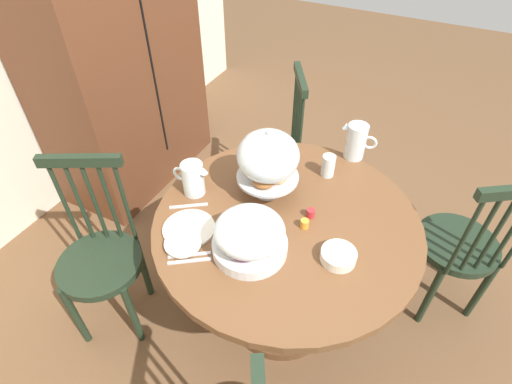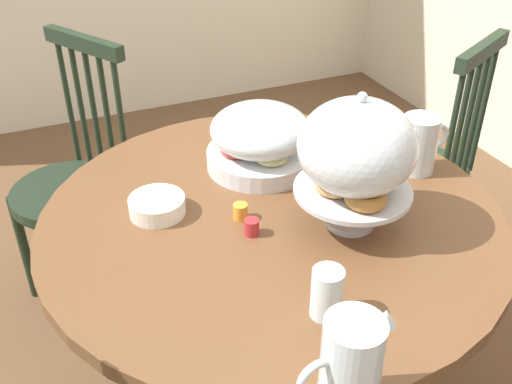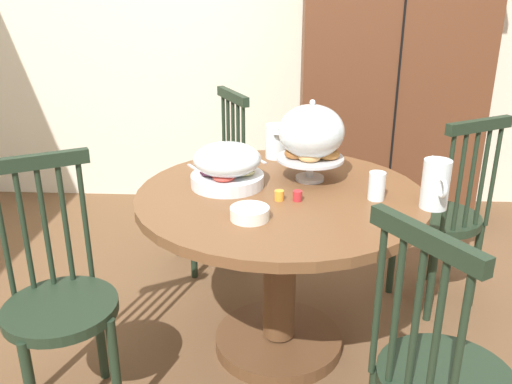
{
  "view_description": "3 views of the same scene",
  "coord_description": "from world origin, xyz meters",
  "px_view_note": "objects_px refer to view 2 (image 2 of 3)",
  "views": [
    {
      "loc": [
        -1.21,
        -0.4,
        1.99
      ],
      "look_at": [
        -0.09,
        0.17,
        0.84
      ],
      "focal_mm": 28.06,
      "sensor_mm": 36.0,
      "label": 1
    },
    {
      "loc": [
        1.02,
        -0.5,
        1.59
      ],
      "look_at": [
        -0.19,
        0.02,
        0.74
      ],
      "focal_mm": 41.79,
      "sensor_mm": 36.0,
      "label": 2
    },
    {
      "loc": [
        -0.08,
        -2.02,
        1.54
      ],
      "look_at": [
        -0.19,
        0.02,
        0.74
      ],
      "focal_mm": 38.59,
      "sensor_mm": 36.0,
      "label": 3
    }
  ],
  "objects_px": {
    "orange_juice_pitcher": "(350,369)",
    "drinking_glass": "(327,293)",
    "pastry_stand_with_dome": "(356,152)",
    "windsor_chair_far_side": "(74,190)",
    "cereal_bowl": "(157,206)",
    "dining_table": "(271,279)",
    "china_plate_small": "(321,129)",
    "fruit_platter_covered": "(260,139)",
    "milk_pitcher": "(419,146)",
    "windsor_chair_facing_door": "(420,172)",
    "china_plate_large": "(343,143)"
  },
  "relations": [
    {
      "from": "windsor_chair_facing_door",
      "to": "windsor_chair_far_side",
      "type": "distance_m",
      "value": 1.26
    },
    {
      "from": "windsor_chair_facing_door",
      "to": "china_plate_small",
      "type": "relative_size",
      "value": 6.5
    },
    {
      "from": "orange_juice_pitcher",
      "to": "milk_pitcher",
      "type": "bearing_deg",
      "value": 136.0
    },
    {
      "from": "windsor_chair_facing_door",
      "to": "dining_table",
      "type": "bearing_deg",
      "value": -63.67
    },
    {
      "from": "orange_juice_pitcher",
      "to": "drinking_glass",
      "type": "distance_m",
      "value": 0.21
    },
    {
      "from": "windsor_chair_far_side",
      "to": "china_plate_large",
      "type": "xyz_separation_m",
      "value": [
        0.54,
        0.75,
        0.29
      ]
    },
    {
      "from": "windsor_chair_far_side",
      "to": "pastry_stand_with_dome",
      "type": "distance_m",
      "value": 1.16
    },
    {
      "from": "orange_juice_pitcher",
      "to": "windsor_chair_far_side",
      "type": "bearing_deg",
      "value": -168.02
    },
    {
      "from": "windsor_chair_facing_door",
      "to": "pastry_stand_with_dome",
      "type": "xyz_separation_m",
      "value": [
        0.51,
        -0.64,
        0.48
      ]
    },
    {
      "from": "windsor_chair_far_side",
      "to": "dining_table",
      "type": "bearing_deg",
      "value": 27.66
    },
    {
      "from": "fruit_platter_covered",
      "to": "orange_juice_pitcher",
      "type": "bearing_deg",
      "value": -13.4
    },
    {
      "from": "orange_juice_pitcher",
      "to": "drinking_glass",
      "type": "height_order",
      "value": "orange_juice_pitcher"
    },
    {
      "from": "windsor_chair_far_side",
      "to": "china_plate_small",
      "type": "distance_m",
      "value": 0.91
    },
    {
      "from": "windsor_chair_facing_door",
      "to": "orange_juice_pitcher",
      "type": "distance_m",
      "value": 1.37
    },
    {
      "from": "milk_pitcher",
      "to": "drinking_glass",
      "type": "height_order",
      "value": "milk_pitcher"
    },
    {
      "from": "pastry_stand_with_dome",
      "to": "china_plate_large",
      "type": "distance_m",
      "value": 0.45
    },
    {
      "from": "windsor_chair_facing_door",
      "to": "windsor_chair_far_side",
      "type": "xyz_separation_m",
      "value": [
        -0.39,
        -1.2,
        0.0
      ]
    },
    {
      "from": "dining_table",
      "to": "fruit_platter_covered",
      "type": "xyz_separation_m",
      "value": [
        -0.22,
        0.07,
        0.31
      ]
    },
    {
      "from": "pastry_stand_with_dome",
      "to": "fruit_platter_covered",
      "type": "bearing_deg",
      "value": -165.69
    },
    {
      "from": "milk_pitcher",
      "to": "china_plate_small",
      "type": "height_order",
      "value": "milk_pitcher"
    },
    {
      "from": "dining_table",
      "to": "orange_juice_pitcher",
      "type": "bearing_deg",
      "value": -12.2
    },
    {
      "from": "cereal_bowl",
      "to": "dining_table",
      "type": "bearing_deg",
      "value": 67.7
    },
    {
      "from": "dining_table",
      "to": "china_plate_large",
      "type": "relative_size",
      "value": 5.27
    },
    {
      "from": "windsor_chair_far_side",
      "to": "cereal_bowl",
      "type": "bearing_deg",
      "value": 12.18
    },
    {
      "from": "fruit_platter_covered",
      "to": "cereal_bowl",
      "type": "distance_m",
      "value": 0.35
    },
    {
      "from": "milk_pitcher",
      "to": "drinking_glass",
      "type": "relative_size",
      "value": 1.66
    },
    {
      "from": "drinking_glass",
      "to": "milk_pitcher",
      "type": "bearing_deg",
      "value": 128.15
    },
    {
      "from": "dining_table",
      "to": "orange_juice_pitcher",
      "type": "height_order",
      "value": "orange_juice_pitcher"
    },
    {
      "from": "windsor_chair_far_side",
      "to": "drinking_glass",
      "type": "xyz_separation_m",
      "value": [
        1.15,
        0.36,
        0.34
      ]
    },
    {
      "from": "pastry_stand_with_dome",
      "to": "china_plate_large",
      "type": "height_order",
      "value": "pastry_stand_with_dome"
    },
    {
      "from": "dining_table",
      "to": "cereal_bowl",
      "type": "bearing_deg",
      "value": -112.3
    },
    {
      "from": "orange_juice_pitcher",
      "to": "cereal_bowl",
      "type": "relative_size",
      "value": 1.33
    },
    {
      "from": "windsor_chair_facing_door",
      "to": "china_plate_small",
      "type": "bearing_deg",
      "value": -81.96
    },
    {
      "from": "cereal_bowl",
      "to": "windsor_chair_far_side",
      "type": "bearing_deg",
      "value": -167.82
    },
    {
      "from": "dining_table",
      "to": "china_plate_large",
      "type": "distance_m",
      "value": 0.48
    },
    {
      "from": "fruit_platter_covered",
      "to": "cereal_bowl",
      "type": "relative_size",
      "value": 2.14
    },
    {
      "from": "dining_table",
      "to": "china_plate_small",
      "type": "distance_m",
      "value": 0.51
    },
    {
      "from": "dining_table",
      "to": "windsor_chair_facing_door",
      "type": "distance_m",
      "value": 0.88
    },
    {
      "from": "milk_pitcher",
      "to": "windsor_chair_far_side",
      "type": "bearing_deg",
      "value": -130.98
    },
    {
      "from": "dining_table",
      "to": "windsor_chair_facing_door",
      "type": "xyz_separation_m",
      "value": [
        -0.39,
        0.79,
        -0.07
      ]
    },
    {
      "from": "orange_juice_pitcher",
      "to": "milk_pitcher",
      "type": "relative_size",
      "value": 1.02
    },
    {
      "from": "pastry_stand_with_dome",
      "to": "windsor_chair_far_side",
      "type": "bearing_deg",
      "value": -148.06
    },
    {
      "from": "windsor_chair_far_side",
      "to": "milk_pitcher",
      "type": "bearing_deg",
      "value": 49.02
    },
    {
      "from": "windsor_chair_far_side",
      "to": "fruit_platter_covered",
      "type": "bearing_deg",
      "value": 40.31
    },
    {
      "from": "china_plate_small",
      "to": "china_plate_large",
      "type": "bearing_deg",
      "value": 19.11
    },
    {
      "from": "china_plate_large",
      "to": "drinking_glass",
      "type": "bearing_deg",
      "value": -33.22
    },
    {
      "from": "pastry_stand_with_dome",
      "to": "china_plate_small",
      "type": "xyz_separation_m",
      "value": [
        -0.44,
        0.16,
        -0.18
      ]
    },
    {
      "from": "china_plate_small",
      "to": "drinking_glass",
      "type": "xyz_separation_m",
      "value": [
        0.69,
        -0.37,
        0.04
      ]
    },
    {
      "from": "orange_juice_pitcher",
      "to": "china_plate_small",
      "type": "distance_m",
      "value": 1.0
    },
    {
      "from": "dining_table",
      "to": "drinking_glass",
      "type": "distance_m",
      "value": 0.46
    }
  ]
}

